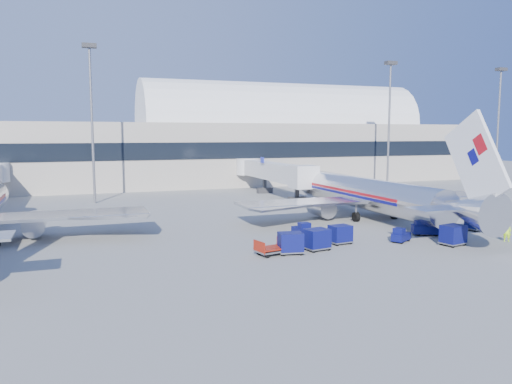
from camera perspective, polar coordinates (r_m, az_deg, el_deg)
name	(u,v)px	position (r m, az deg, el deg)	size (l,w,h in m)	color
ground	(311,232)	(51.72, 6.34, -4.52)	(260.00, 260.00, 0.00)	gray
terminal	(122,147)	(101.79, -15.05, 5.03)	(170.00, 28.15, 21.00)	#B2AA9E
airliner_main	(371,194)	(60.07, 13.02, -0.27)	(32.00, 37.26, 12.07)	silver
jetbridge_near	(270,171)	(82.22, 1.56, 2.42)	(4.40, 27.50, 6.25)	silver
mast_west	(91,100)	(75.59, -18.32, 9.96)	(2.00, 1.20, 22.60)	slate
mast_east	(390,107)	(92.11, 15.02, 9.42)	(2.00, 1.20, 22.60)	slate
mast_far_east	(499,109)	(108.37, 26.02, 8.52)	(2.00, 1.20, 22.60)	slate
barrier_near	(440,215)	(63.19, 20.31, -2.45)	(3.00, 0.55, 0.90)	#9E9E96
barrier_mid	(462,213)	(65.36, 22.51, -2.25)	(3.00, 0.55, 0.90)	#9E9E96
barrier_far	(484,212)	(67.63, 24.57, -2.06)	(3.00, 0.55, 0.90)	#9E9E96
tug_lead	(400,235)	(48.30, 16.19, -4.79)	(2.34, 1.94, 1.36)	#0A0D4E
tug_right	(424,228)	(52.21, 18.68, -3.89)	(2.81, 2.19, 1.64)	#0A0D4E
tug_left	(302,230)	(48.57, 5.30, -4.40)	(1.24, 2.39, 1.54)	#0A0D4E
cart_train_a	(340,234)	(46.23, 9.61, -4.75)	(2.12, 1.72, 1.72)	#0A0D4E
cart_train_b	(317,239)	(43.43, 6.97, -5.35)	(2.36, 1.96, 1.86)	#0A0D4E
cart_train_c	(291,243)	(41.87, 3.97, -5.80)	(2.28, 1.88, 1.81)	#0A0D4E
cart_solo_near	(453,235)	(48.31, 21.60, -4.55)	(2.39, 2.00, 1.85)	#0A0D4E
cart_solo_far	(476,221)	(56.73, 23.87, -3.09)	(2.23, 1.83, 1.77)	#0A0D4E
cart_open_red	(271,250)	(41.50, 1.75, -6.61)	(2.74, 2.19, 0.65)	slate
ramp_worker	(507,231)	(52.12, 26.74, -4.00)	(0.72, 0.48, 1.99)	#B4FF1A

